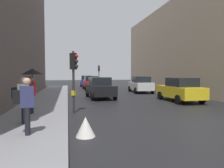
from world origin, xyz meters
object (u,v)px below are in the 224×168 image
at_px(car_red_sedan, 91,83).
at_px(pedestrian_with_umbrella, 32,78).
at_px(warning_sign_triangle, 85,127).
at_px(car_dark_suv, 100,88).
at_px(pedestrian_with_grey_backpack, 26,102).
at_px(pedestrian_with_black_backpack, 22,97).
at_px(traffic_light_near_right, 74,71).
at_px(car_white_compact, 141,84).
at_px(car_yellow_taxi, 180,90).
at_px(traffic_light_far_median, 99,72).
at_px(car_blue_van, 86,81).

relative_size(car_red_sedan, pedestrian_with_umbrella, 1.97).
bearing_deg(pedestrian_with_umbrella, warning_sign_triangle, -58.23).
relative_size(car_dark_suv, pedestrian_with_grey_backpack, 2.42).
height_order(pedestrian_with_black_backpack, pedestrian_with_grey_backpack, same).
xyz_separation_m(car_dark_suv, warning_sign_triangle, (-2.12, -10.25, -0.55)).
relative_size(traffic_light_near_right, pedestrian_with_umbrella, 1.50).
distance_m(car_dark_suv, car_white_compact, 6.60).
distance_m(car_yellow_taxi, pedestrian_with_black_backpack, 11.18).
relative_size(traffic_light_far_median, warning_sign_triangle, 5.22).
bearing_deg(warning_sign_triangle, car_yellow_taxi, 42.32).
bearing_deg(traffic_light_far_median, car_dark_suv, -98.36).
bearing_deg(car_red_sedan, pedestrian_with_grey_backpack, -102.27).
height_order(car_dark_suv, car_red_sedan, same).
bearing_deg(warning_sign_triangle, car_red_sedan, 82.92).
distance_m(car_yellow_taxi, warning_sign_triangle, 10.28).
bearing_deg(pedestrian_with_umbrella, car_blue_van, 78.69).
height_order(car_dark_suv, pedestrian_with_grey_backpack, pedestrian_with_grey_backpack).
xyz_separation_m(traffic_light_near_right, car_red_sedan, (2.71, 15.84, -1.34)).
distance_m(car_white_compact, car_yellow_taxi, 7.46).
xyz_separation_m(car_blue_van, warning_sign_triangle, (-2.48, -26.95, -0.55)).
height_order(car_white_compact, car_yellow_taxi, same).
distance_m(traffic_light_far_median, pedestrian_with_grey_backpack, 24.85).
height_order(car_white_compact, pedestrian_with_black_backpack, pedestrian_with_black_backpack).
distance_m(car_blue_van, warning_sign_triangle, 27.07).
distance_m(pedestrian_with_grey_backpack, warning_sign_triangle, 2.02).
bearing_deg(car_yellow_taxi, traffic_light_far_median, 101.19).
distance_m(traffic_light_far_median, car_dark_suv, 14.18).
bearing_deg(car_yellow_taxi, car_white_compact, 92.38).
relative_size(pedestrian_with_umbrella, pedestrian_with_black_backpack, 1.21).
bearing_deg(car_blue_van, pedestrian_with_grey_backpack, -99.14).
xyz_separation_m(car_dark_suv, pedestrian_with_black_backpack, (-4.37, -8.64, 0.29)).
bearing_deg(pedestrian_with_black_backpack, car_red_sedan, 75.54).
relative_size(traffic_light_far_median, pedestrian_with_black_backpack, 1.92).
height_order(traffic_light_far_median, car_blue_van, traffic_light_far_median).
distance_m(traffic_light_near_right, car_white_compact, 12.81).
bearing_deg(car_red_sedan, traffic_light_near_right, -99.71).
bearing_deg(car_dark_suv, traffic_light_far_median, 81.64).
xyz_separation_m(car_dark_suv, car_white_compact, (5.16, 4.12, 0.00)).
relative_size(traffic_light_near_right, warning_sign_triangle, 4.95).
bearing_deg(pedestrian_with_grey_backpack, car_blue_van, 80.86).
xyz_separation_m(traffic_light_near_right, pedestrian_with_grey_backpack, (-1.60, -3.97, -1.06)).
distance_m(car_dark_suv, pedestrian_with_umbrella, 8.03).
xyz_separation_m(traffic_light_near_right, warning_sign_triangle, (0.24, -4.09, -1.89)).
height_order(traffic_light_near_right, traffic_light_far_median, traffic_light_far_median).
distance_m(car_blue_van, pedestrian_with_grey_backpack, 27.18).
bearing_deg(warning_sign_triangle, traffic_light_near_right, 93.30).
bearing_deg(warning_sign_triangle, pedestrian_with_black_backpack, 144.33).
bearing_deg(pedestrian_with_umbrella, pedestrian_with_black_backpack, -91.40).
distance_m(car_dark_suv, warning_sign_triangle, 10.48).
height_order(car_blue_van, pedestrian_with_grey_backpack, pedestrian_with_grey_backpack).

